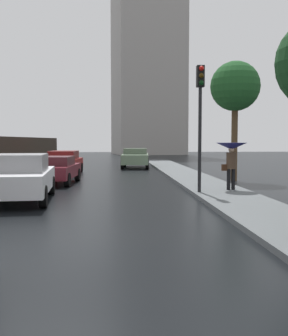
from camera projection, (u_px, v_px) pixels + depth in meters
name	position (u px, v px, depth m)	size (l,w,h in m)	color
ground	(53.00, 242.00, 7.96)	(120.00, 120.00, 0.00)	black
car_white_mid_road	(21.00, 177.00, 13.24)	(2.16, 4.72, 1.55)	silver
car_red_far_ahead	(64.00, 162.00, 23.75)	(1.94, 4.00, 1.37)	maroon
car_green_behind_camera	(135.00, 157.00, 29.12)	(2.17, 4.43, 1.40)	slate
car_maroon_far_lane	(54.00, 169.00, 18.52)	(2.13, 4.06, 1.26)	maroon
pedestrian_with_umbrella_far	(231.00, 151.00, 15.06)	(1.15, 1.15, 1.76)	black
traffic_light	(200.00, 105.00, 14.28)	(0.26, 0.39, 4.48)	black
street_tree_near	(235.00, 88.00, 19.64)	(2.41, 2.41, 5.82)	#4C3823
distant_tower	(148.00, 39.00, 56.38)	(10.45, 9.46, 36.60)	#9E9993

